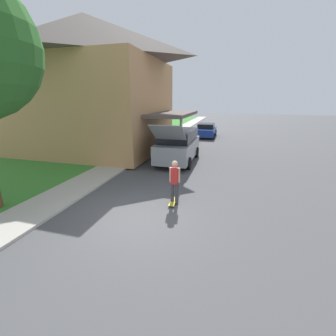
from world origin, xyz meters
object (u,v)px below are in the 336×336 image
(suv_parked, at_px, (178,145))
(skateboarder, at_px, (175,180))
(skateboard, at_px, (173,202))
(car_down_street, at_px, (206,130))

(suv_parked, relative_size, skateboarder, 3.16)
(suv_parked, bearing_deg, skateboard, -78.49)
(skateboarder, height_order, skateboard, skateboarder)
(suv_parked, xyz_separation_m, car_down_street, (0.58, 10.55, -0.38))
(suv_parked, distance_m, car_down_street, 10.58)
(skateboarder, distance_m, skateboard, 0.87)
(skateboard, bearing_deg, suv_parked, 101.51)
(car_down_street, height_order, skateboard, car_down_street)
(suv_parked, bearing_deg, car_down_street, 86.84)
(skateboarder, bearing_deg, skateboard, -162.43)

